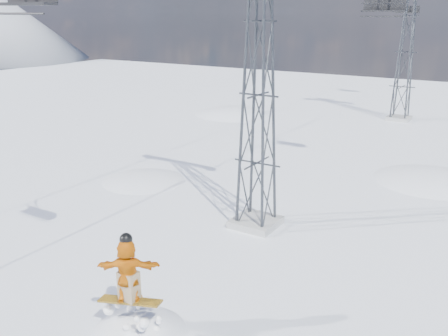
{
  "coord_description": "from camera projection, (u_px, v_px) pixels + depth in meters",
  "views": [
    {
      "loc": [
        9.77,
        -9.09,
        8.6
      ],
      "look_at": [
        1.77,
        3.9,
        3.79
      ],
      "focal_mm": 40.0,
      "sensor_mm": 36.0,
      "label": 1
    }
  ],
  "objects": [
    {
      "name": "ground",
      "position": [
        105.0,
        313.0,
        14.85
      ],
      "size": [
        120.0,
        120.0,
        0.0
      ],
      "primitive_type": "plane",
      "color": "white",
      "rests_on": "ground"
    },
    {
      "name": "snow_terrain",
      "position": [
        271.0,
        265.0,
        37.36
      ],
      "size": [
        39.0,
        37.0,
        22.0
      ],
      "color": "white",
      "rests_on": "ground"
    },
    {
      "name": "lift_tower_near",
      "position": [
        258.0,
        96.0,
        19.3
      ],
      "size": [
        5.2,
        1.8,
        11.43
      ],
      "color": "#999999",
      "rests_on": "ground"
    },
    {
      "name": "lift_tower_far",
      "position": [
        406.0,
        52.0,
        39.6
      ],
      "size": [
        5.2,
        1.8,
        11.43
      ],
      "color": "#999999",
      "rests_on": "ground"
    },
    {
      "name": "lift_chair_mid",
      "position": [
        384.0,
        6.0,
        24.26
      ],
      "size": [
        2.04,
        0.59,
        2.53
      ],
      "color": "black",
      "rests_on": "ground"
    },
    {
      "name": "lift_chair_far",
      "position": [
        389.0,
        6.0,
        41.24
      ],
      "size": [
        1.82,
        0.52,
        2.26
      ],
      "color": "black",
      "rests_on": "ground"
    },
    {
      "name": "lift_chair_extra",
      "position": [
        407.0,
        10.0,
        47.1
      ],
      "size": [
        2.17,
        0.62,
        2.69
      ],
      "color": "black",
      "rests_on": "ground"
    }
  ]
}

